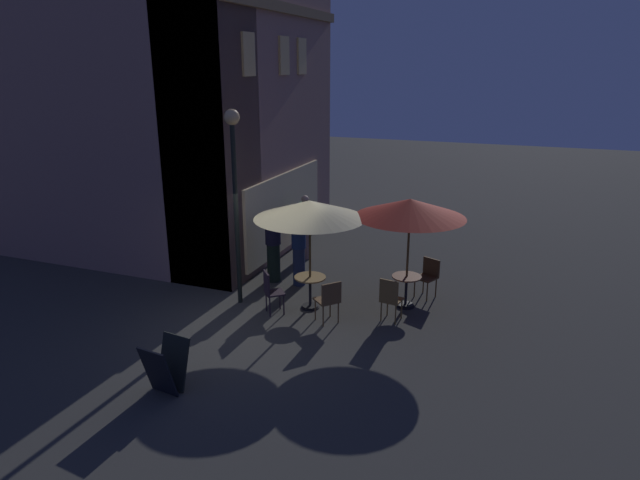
{
  "coord_description": "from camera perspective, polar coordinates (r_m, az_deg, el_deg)",
  "views": [
    {
      "loc": [
        -9.14,
        -5.01,
        5.09
      ],
      "look_at": [
        1.4,
        -0.99,
        1.52
      ],
      "focal_mm": 31.07,
      "sensor_mm": 36.0,
      "label": 1
    }
  ],
  "objects": [
    {
      "name": "cafe_chair_2",
      "position": [
        11.8,
        -5.11,
        -5.03
      ],
      "size": [
        0.54,
        0.54,
        0.95
      ],
      "rotation": [
        0.0,
        0.0,
        -0.86
      ],
      "color": "#271C28",
      "rests_on": "ground"
    },
    {
      "name": "patio_umbrella_1",
      "position": [
        11.51,
        -1.07,
        3.11
      ],
      "size": [
        2.35,
        2.35,
        2.42
      ],
      "color": "black",
      "rests_on": "ground"
    },
    {
      "name": "street_lamp_near_corner",
      "position": [
        11.77,
        -8.82,
        6.94
      ],
      "size": [
        0.32,
        0.32,
        4.24
      ],
      "color": "black",
      "rests_on": "ground"
    },
    {
      "name": "ground_plane",
      "position": [
        11.6,
        -7.12,
        -8.6
      ],
      "size": [
        60.0,
        60.0,
        0.0
      ],
      "primitive_type": "plane",
      "color": "#373632"
    },
    {
      "name": "cafe_table_0",
      "position": [
        12.26,
        8.87,
        -4.68
      ],
      "size": [
        0.64,
        0.64,
        0.72
      ],
      "color": "black",
      "rests_on": "ground"
    },
    {
      "name": "cafe_chair_3",
      "position": [
        11.32,
        0.93,
        -6.0
      ],
      "size": [
        0.62,
        0.62,
        0.92
      ],
      "rotation": [
        0.0,
        0.0,
        0.84
      ],
      "color": "brown",
      "rests_on": "ground"
    },
    {
      "name": "patron_standing_1",
      "position": [
        13.45,
        -4.84,
        -0.55
      ],
      "size": [
        0.38,
        0.38,
        1.83
      ],
      "rotation": [
        0.0,
        0.0,
        4.08
      ],
      "color": "black",
      "rests_on": "ground"
    },
    {
      "name": "cafe_chair_1",
      "position": [
        11.48,
        7.24,
        -5.8
      ],
      "size": [
        0.46,
        0.46,
        0.95
      ],
      "rotation": [
        0.0,
        0.0,
        -0.17
      ],
      "color": "brown",
      "rests_on": "ground"
    },
    {
      "name": "patron_standing_0",
      "position": [
        15.03,
        -1.52,
        1.35
      ],
      "size": [
        0.35,
        0.35,
        1.77
      ],
      "rotation": [
        0.0,
        0.0,
        4.83
      ],
      "color": "#84615F",
      "rests_on": "ground"
    },
    {
      "name": "cafe_chair_0",
      "position": [
        12.88,
        11.09,
        -3.43
      ],
      "size": [
        0.57,
        0.57,
        0.89
      ],
      "rotation": [
        0.0,
        0.0,
        2.72
      ],
      "color": "#50341D",
      "rests_on": "ground"
    },
    {
      "name": "cafe_table_1",
      "position": [
        12.05,
        -1.02,
        -4.75
      ],
      "size": [
        0.68,
        0.68,
        0.73
      ],
      "color": "black",
      "rests_on": "ground"
    },
    {
      "name": "patio_umbrella_0",
      "position": [
        11.72,
        9.27,
        3.22
      ],
      "size": [
        2.34,
        2.34,
        2.44
      ],
      "color": "black",
      "rests_on": "ground"
    },
    {
      "name": "cafe_building",
      "position": [
        15.45,
        -15.55,
        11.69
      ],
      "size": [
        6.7,
        8.96,
        7.36
      ],
      "color": "gray",
      "rests_on": "ground"
    },
    {
      "name": "menu_sandwich_board",
      "position": [
        9.47,
        -15.59,
        -12.48
      ],
      "size": [
        0.7,
        0.63,
        0.87
      ],
      "rotation": [
        0.0,
        0.0,
        -0.13
      ],
      "color": "black",
      "rests_on": "ground"
    },
    {
      "name": "patron_standing_2",
      "position": [
        13.18,
        -2.2,
        -0.97
      ],
      "size": [
        0.34,
        0.34,
        1.78
      ],
      "rotation": [
        0.0,
        0.0,
        0.4
      ],
      "color": "#202A46",
      "rests_on": "ground"
    }
  ]
}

